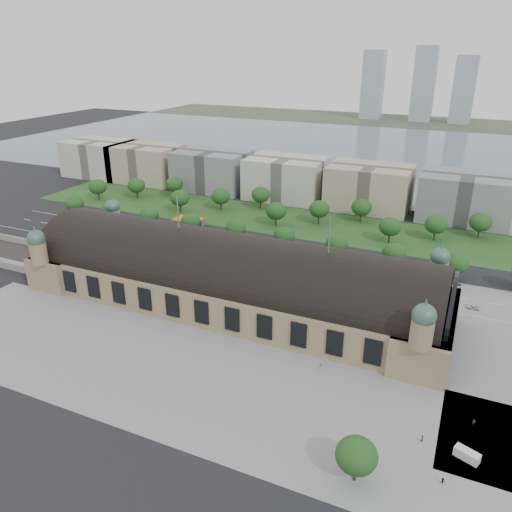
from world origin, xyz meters
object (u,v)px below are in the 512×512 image
at_px(pedestrian_0, 321,366).
at_px(pedestrian_4, 442,481).
at_px(traffic_car_2, 137,241).
at_px(parked_car_5, 210,267).
at_px(traffic_car_3, 190,244).
at_px(parked_car_4, 141,252).
at_px(pedestrian_1, 422,439).
at_px(petrol_station, 194,221).
at_px(traffic_car_5, 364,276).
at_px(parked_car_2, 173,258).
at_px(parked_car_3, 149,253).
at_px(traffic_car_4, 243,260).
at_px(traffic_car_1, 89,226).
at_px(van_east, 466,454).
at_px(parked_car_0, 136,250).
at_px(bus_east, 287,275).
at_px(traffic_car_0, 54,230).
at_px(parked_car_1, 111,250).
at_px(pedestrian_2, 474,422).
at_px(parked_car_6, 173,262).
at_px(bus_mid, 299,277).
at_px(bus_west, 244,267).
at_px(traffic_car_6, 473,307).

xyz_separation_m(pedestrian_0, pedestrian_4, (35.77, -28.75, -0.01)).
bearing_deg(traffic_car_2, parked_car_5, 69.65).
height_order(traffic_car_2, traffic_car_3, traffic_car_3).
xyz_separation_m(parked_car_4, pedestrian_1, (129.25, -67.68, 0.21)).
xyz_separation_m(petrol_station, traffic_car_5, (92.75, -24.22, -2.31)).
distance_m(traffic_car_5, parked_car_2, 80.82).
relative_size(parked_car_3, pedestrian_4, 2.68).
distance_m(traffic_car_4, parked_car_3, 42.48).
bearing_deg(pedestrian_4, traffic_car_3, -74.96).
bearing_deg(traffic_car_1, petrol_station, -69.38).
xyz_separation_m(van_east, pedestrian_0, (-39.79, 19.18, -0.36)).
bearing_deg(parked_car_0, bus_east, 69.72).
height_order(van_east, pedestrian_1, van_east).
distance_m(traffic_car_3, van_east, 149.52).
relative_size(traffic_car_5, van_east, 0.65).
bearing_deg(parked_car_4, traffic_car_0, -116.11).
relative_size(parked_car_1, bus_east, 0.48).
distance_m(traffic_car_1, parked_car_1, 37.46).
bearing_deg(traffic_car_0, pedestrian_2, 79.97).
bearing_deg(traffic_car_3, parked_car_6, -164.10).
height_order(traffic_car_5, van_east, van_east).
relative_size(parked_car_1, parked_car_6, 1.10).
relative_size(parked_car_5, pedestrian_2, 3.32).
bearing_deg(bus_mid, traffic_car_0, 94.06).
height_order(traffic_car_3, parked_car_0, parked_car_0).
bearing_deg(petrol_station, bus_west, -39.47).
bearing_deg(parked_car_4, bus_mid, 71.02).
distance_m(traffic_car_6, parked_car_1, 150.82).
relative_size(petrol_station, pedestrian_1, 7.22).
xyz_separation_m(parked_car_0, van_east, (141.41, -68.85, 0.33)).
bearing_deg(parked_car_1, traffic_car_2, 136.59).
height_order(parked_car_0, bus_mid, bus_mid).
bearing_deg(bus_west, parked_car_5, 108.04).
height_order(parked_car_4, parked_car_5, parked_car_5).
bearing_deg(van_east, bus_west, 162.79).
bearing_deg(pedestrian_0, traffic_car_0, 172.79).
xyz_separation_m(traffic_car_6, pedestrian_0, (-38.31, -55.57, 0.15)).
xyz_separation_m(traffic_car_4, pedestrian_4, (89.18, -88.67, -0.02)).
height_order(traffic_car_2, bus_mid, bus_mid).
relative_size(parked_car_4, pedestrian_0, 2.95).
bearing_deg(parked_car_4, traffic_car_3, 115.43).
distance_m(parked_car_2, bus_west, 33.01).
distance_m(bus_east, pedestrian_1, 92.41).
bearing_deg(bus_east, parked_car_2, 89.24).
bearing_deg(traffic_car_4, petrol_station, -123.91).
height_order(parked_car_6, van_east, van_east).
height_order(traffic_car_2, traffic_car_6, traffic_car_2).
bearing_deg(bus_east, parked_car_3, 88.75).
distance_m(petrol_station, traffic_car_4, 51.68).
bearing_deg(pedestrian_4, van_east, -149.14).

